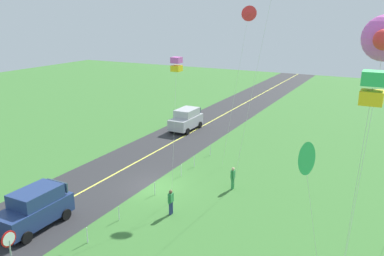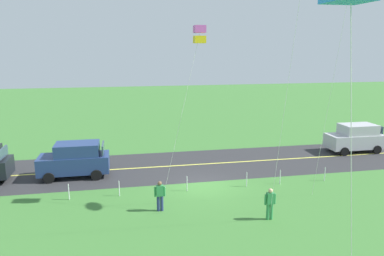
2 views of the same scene
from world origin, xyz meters
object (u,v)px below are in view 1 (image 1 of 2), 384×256
Objects in this scene: person_adult_companion at (233,177)px; kite_yellow_high at (372,89)px; kite_red_low at (177,65)px; car_suv_foreground at (35,208)px; stop_sign at (10,246)px; person_adult_near at (171,201)px; kite_cyan_top at (305,159)px; car_parked_west_far at (186,119)px; kite_purple_back at (249,14)px.

person_adult_companion is 18.11m from kite_yellow_high.
kite_yellow_high is at bearing 48.98° from kite_red_low.
stop_sign reaches higher than car_suv_foreground.
kite_cyan_top is (6.28, 8.93, 6.37)m from person_adult_near.
car_suv_foreground is 4.99m from stop_sign.
car_suv_foreground is 12.86m from person_adult_companion.
kite_cyan_top reaches higher than person_adult_near.
car_parked_west_far is at bearing -153.46° from kite_red_low.
kite_purple_back is (-8.95, 1.29, 10.93)m from person_adult_near.
kite_red_low is at bearing 142.69° from car_suv_foreground.
kite_purple_back is (-15.23, -7.63, 4.56)m from kite_cyan_top.
person_adult_companion is 14.82m from kite_cyan_top.
person_adult_near is 0.20× the size of kite_cyan_top.
kite_purple_back is (-16.77, -9.46, 1.84)m from kite_yellow_high.
kite_purple_back is at bearing -150.59° from kite_yellow_high.
car_suv_foreground reaches higher than person_adult_near.
car_suv_foreground is at bearing 51.44° from person_adult_near.
kite_red_low is 0.89× the size of kite_yellow_high.
kite_yellow_high is at bearing 37.45° from car_parked_west_far.
car_parked_west_far is 0.47× the size of kite_red_low.
kite_yellow_high reaches higher than car_suv_foreground.
stop_sign is at bearing -12.26° from kite_red_low.
kite_yellow_high is 0.84× the size of kite_purple_back.
kite_purple_back is (-13.80, 7.42, 10.64)m from car_suv_foreground.
kite_red_low reaches higher than stop_sign.
car_parked_west_far reaches higher than person_adult_companion.
stop_sign reaches higher than car_parked_west_far.
car_parked_west_far is at bearing -51.35° from person_adult_near.
kite_purple_back is at bearing 151.74° from car_suv_foreground.
stop_sign is at bearing 10.72° from car_parked_west_far.
kite_cyan_top is at bearing 157.91° from person_adult_near.
person_adult_companion is 11.59m from kite_purple_back.
kite_purple_back reaches higher than person_adult_companion.
kite_purple_back is at bearing -142.88° from person_adult_companion.
kite_purple_back is at bearing 165.96° from stop_sign.
car_parked_west_far is 0.56× the size of kite_cyan_top.
car_parked_west_far is 29.07m from kite_cyan_top.
kite_cyan_top is at bearing -130.16° from kite_yellow_high.
person_adult_near is at bearing 6.28° from person_adult_companion.
car_parked_west_far is at bearing -175.13° from car_suv_foreground.
kite_purple_back is (-17.75, 4.44, 9.99)m from stop_sign.
person_adult_near is (-8.80, 3.14, -0.94)m from stop_sign.
kite_cyan_top is at bearing 48.82° from kite_red_low.
car_parked_west_far is at bearing -129.58° from kite_purple_back.
kite_cyan_top reaches higher than car_suv_foreground.
person_adult_near is 0.13× the size of kite_purple_back.
kite_purple_back reaches higher than car_suv_foreground.
kite_red_low is 0.75× the size of kite_purple_back.
kite_red_low is at bearing 26.54° from car_parked_west_far.
person_adult_companion is at bearing 137.38° from kite_red_low.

